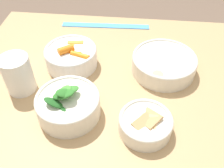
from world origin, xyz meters
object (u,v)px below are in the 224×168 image
(ruler, at_px, (106,26))
(cup, at_px, (18,74))
(bowl_carrots, at_px, (71,56))
(bowl_cookies, at_px, (145,124))
(bowl_beans_hotdog, at_px, (164,64))
(bowl_greens, at_px, (68,104))

(ruler, bearing_deg, cup, -119.10)
(bowl_carrots, bearing_deg, ruler, 71.75)
(bowl_cookies, relative_size, ruler, 0.39)
(bowl_beans_hotdog, xyz_separation_m, cup, (-0.40, -0.12, 0.03))
(bowl_cookies, height_order, ruler, bowl_cookies)
(bowl_carrots, distance_m, bowl_beans_hotdog, 0.28)
(bowl_beans_hotdog, distance_m, bowl_cookies, 0.23)
(bowl_cookies, distance_m, ruler, 0.49)
(bowl_greens, relative_size, ruler, 0.49)
(cup, bearing_deg, bowl_beans_hotdog, 16.55)
(bowl_beans_hotdog, xyz_separation_m, bowl_cookies, (-0.05, -0.23, -0.00))
(ruler, xyz_separation_m, cup, (-0.20, -0.35, 0.05))
(bowl_cookies, bearing_deg, bowl_greens, 170.91)
(ruler, height_order, cup, cup)
(bowl_carrots, relative_size, bowl_greens, 0.98)
(bowl_beans_hotdog, height_order, cup, cup)
(bowl_carrots, height_order, cup, cup)
(bowl_greens, distance_m, bowl_beans_hotdog, 0.32)
(bowl_carrots, bearing_deg, bowl_beans_hotdog, 0.32)
(bowl_greens, xyz_separation_m, bowl_cookies, (0.20, -0.03, -0.01))
(bowl_carrots, xyz_separation_m, bowl_cookies, (0.23, -0.23, -0.01))
(bowl_greens, relative_size, bowl_beans_hotdog, 0.84)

